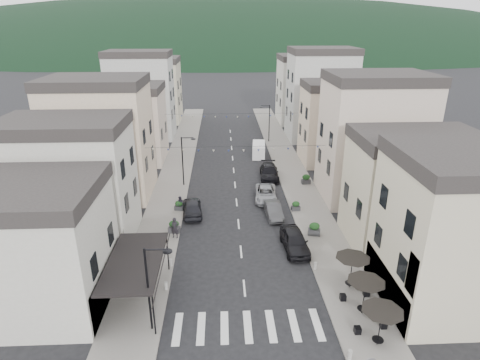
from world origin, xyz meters
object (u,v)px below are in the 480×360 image
(parked_car_a, at_px, (295,241))
(pedestrian_b, at_px, (180,204))
(parked_car_d, at_px, (269,172))
(parked_car_c, at_px, (266,194))
(parked_car_b, at_px, (273,210))
(pedestrian_a, at_px, (175,228))
(parked_car_e, at_px, (192,207))
(delivery_van, at_px, (259,149))

(parked_car_a, bearing_deg, pedestrian_b, 139.73)
(parked_car_d, bearing_deg, pedestrian_b, -136.08)
(parked_car_c, bearing_deg, parked_car_b, -80.88)
(pedestrian_a, bearing_deg, parked_car_b, 37.63)
(parked_car_e, height_order, pedestrian_a, pedestrian_a)
(parked_car_d, bearing_deg, parked_car_e, -130.20)
(parked_car_e, xyz_separation_m, delivery_van, (8.41, 18.51, 0.23))
(parked_car_b, height_order, parked_car_c, parked_car_c)
(parked_car_d, xyz_separation_m, delivery_van, (-0.51, 8.89, 0.25))
(pedestrian_a, bearing_deg, parked_car_d, 69.57)
(pedestrian_b, bearing_deg, parked_car_c, 42.62)
(parked_car_d, height_order, parked_car_e, parked_car_e)
(parked_car_c, distance_m, pedestrian_b, 9.40)
(parked_car_c, relative_size, parked_car_e, 1.06)
(parked_car_a, bearing_deg, delivery_van, 88.45)
(parked_car_b, height_order, pedestrian_b, pedestrian_b)
(parked_car_b, xyz_separation_m, parked_car_d, (0.77, 10.48, 0.10))
(parked_car_d, relative_size, pedestrian_b, 3.52)
(parked_car_a, bearing_deg, parked_car_d, 87.63)
(pedestrian_b, bearing_deg, parked_car_a, -10.26)
(parked_car_d, relative_size, delivery_van, 1.20)
(parked_car_a, distance_m, parked_car_e, 11.64)
(parked_car_a, height_order, pedestrian_b, pedestrian_b)
(parked_car_c, distance_m, parked_car_e, 8.47)
(pedestrian_a, xyz_separation_m, pedestrian_b, (-0.03, 5.57, -0.20))
(parked_car_a, xyz_separation_m, pedestrian_b, (-10.43, 7.84, 0.06))
(parked_car_b, height_order, parked_car_e, parked_car_e)
(parked_car_b, bearing_deg, parked_car_d, 82.59)
(parked_car_c, height_order, pedestrian_a, pedestrian_a)
(parked_car_d, bearing_deg, parked_car_c, -97.33)
(pedestrian_a, bearing_deg, delivery_van, 82.19)
(parked_car_b, xyz_separation_m, parked_car_e, (-8.16, 0.87, 0.12))
(parked_car_a, distance_m, parked_car_c, 10.52)
(parked_car_a, relative_size, pedestrian_b, 3.16)
(parked_car_c, xyz_separation_m, delivery_van, (0.60, 15.22, 0.34))
(delivery_van, bearing_deg, parked_car_c, -86.85)
(parked_car_a, distance_m, delivery_van, 25.65)
(parked_car_b, xyz_separation_m, pedestrian_b, (-9.38, 1.58, 0.20))
(parked_car_a, height_order, parked_car_c, parked_car_a)
(parked_car_a, relative_size, pedestrian_a, 2.51)
(delivery_van, height_order, pedestrian_a, delivery_van)
(delivery_van, height_order, pedestrian_b, delivery_van)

